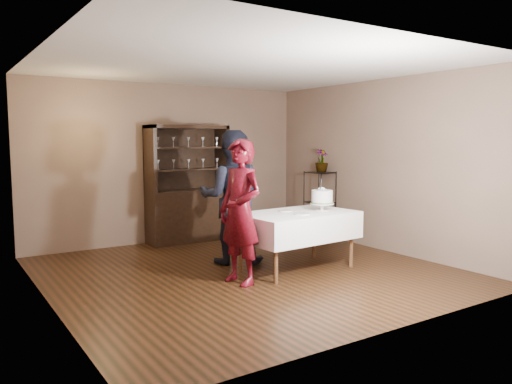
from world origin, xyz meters
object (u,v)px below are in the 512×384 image
cake_table (297,226)px  cake (322,198)px  china_hutch (188,203)px  plant_etagere (320,202)px  man (231,197)px  woman (240,212)px  potted_plant (322,161)px

cake_table → cake: 0.53m
china_hutch → plant_etagere: bearing=-26.8°
cake_table → cake: size_ratio=3.65×
man → plant_etagere: bearing=-131.4°
plant_etagere → cake_table: size_ratio=0.74×
cake_table → woman: woman is taller
cake → potted_plant: size_ratio=1.10×
man → potted_plant: size_ratio=4.67×
plant_etagere → woman: (-2.65, -1.62, 0.23)m
plant_etagere → man: size_ratio=0.64×
plant_etagere → cake_table: 2.22m
china_hutch → cake: china_hutch is taller
man → potted_plant: bearing=-132.4°
plant_etagere → woman: woman is taller
china_hutch → woman: 2.74m
woman → plant_etagere: bearing=110.1°
man → potted_plant: (2.22, 0.64, 0.45)m
woman → cake: size_ratio=3.99×
china_hutch → cake: size_ratio=4.51×
china_hutch → cake_table: size_ratio=1.24×
plant_etagere → man: bearing=-163.0°
plant_etagere → cake: size_ratio=2.70×
china_hutch → woman: china_hutch is taller
china_hutch → man: bearing=-94.6°
plant_etagere → man: man is taller
cake_table → cake: cake is taller
woman → potted_plant: bearing=109.5°
china_hutch → potted_plant: china_hutch is taller
china_hutch → potted_plant: 2.46m
china_hutch → potted_plant: bearing=-27.7°
cake_table → potted_plant: bearing=40.9°
cake_table → cake: (0.39, -0.06, 0.36)m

